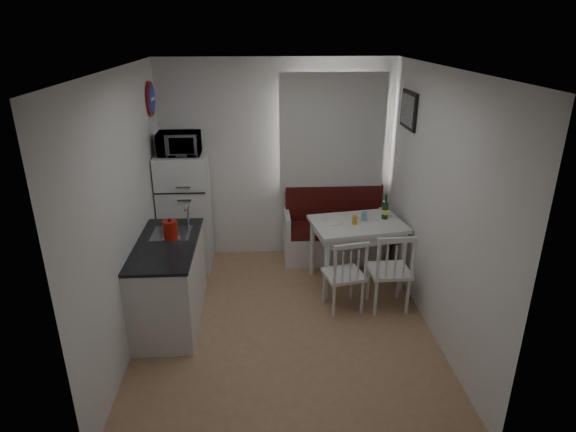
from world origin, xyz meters
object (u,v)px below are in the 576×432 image
object	(u,v)px
dining_table	(358,229)
microwave	(179,143)
fridge	(186,212)
wine_bottle	(385,207)
chair_left	(346,269)
kitchen_counter	(170,281)
bench	(334,236)
chair_right	(392,264)
kettle	(170,230)

from	to	relation	value
dining_table	microwave	world-z (taller)	microwave
fridge	wine_bottle	xyz separation A→B (m)	(2.43, -0.47, 0.19)
chair_left	dining_table	bearing A→B (deg)	57.38
kitchen_counter	bench	distance (m)	2.38
dining_table	chair_right	world-z (taller)	chair_right
kitchen_counter	fridge	size ratio (longest dim) A/B	0.88
kettle	chair_left	bearing A→B (deg)	-1.13
chair_right	bench	bearing A→B (deg)	105.23
chair_right	microwave	bearing A→B (deg)	151.50
kettle	wine_bottle	size ratio (longest dim) A/B	0.77
dining_table	chair_left	bearing A→B (deg)	-120.09
fridge	kettle	xyz separation A→B (m)	(0.03, -1.19, 0.26)
bench	kettle	size ratio (longest dim) A/B	5.81
chair_right	fridge	xyz separation A→B (m)	(-2.34, 1.24, 0.18)
bench	wine_bottle	world-z (taller)	wine_bottle
dining_table	microwave	bearing A→B (deg)	156.70
kitchen_counter	kettle	distance (m)	0.57
bench	fridge	world-z (taller)	fridge
dining_table	chair_right	xyz separation A→B (m)	(0.25, -0.67, -0.13)
kettle	microwave	bearing A→B (deg)	91.50
kitchen_counter	kettle	bearing A→B (deg)	45.87
chair_left	kettle	size ratio (longest dim) A/B	2.03
fridge	dining_table	bearing A→B (deg)	-15.27
bench	dining_table	distance (m)	0.80
kitchen_counter	microwave	xyz separation A→B (m)	(0.02, 1.19, 1.19)
chair_right	fridge	world-z (taller)	fridge
chair_left	wine_bottle	size ratio (longest dim) A/B	1.57
fridge	chair_left	bearing A→B (deg)	-33.76
kitchen_counter	chair_left	world-z (taller)	kitchen_counter
fridge	wine_bottle	distance (m)	2.48
chair_right	fridge	size ratio (longest dim) A/B	0.33
chair_left	chair_right	distance (m)	0.50
dining_table	fridge	xyz separation A→B (m)	(-2.09, 0.57, 0.05)
bench	microwave	size ratio (longest dim) A/B	2.75
kettle	wine_bottle	bearing A→B (deg)	16.76
kitchen_counter	wine_bottle	size ratio (longest dim) A/B	4.37
kettle	wine_bottle	world-z (taller)	kettle
chair_left	wine_bottle	bearing A→B (deg)	40.25
wine_bottle	dining_table	bearing A→B (deg)	-163.65
kitchen_counter	fridge	bearing A→B (deg)	89.10
microwave	chair_right	bearing A→B (deg)	-26.88
wine_bottle	kettle	bearing A→B (deg)	-163.24
fridge	microwave	bearing A→B (deg)	-90.00
kitchen_counter	fridge	xyz separation A→B (m)	(0.02, 1.24, 0.30)
microwave	kettle	size ratio (longest dim) A/B	2.12
fridge	microwave	world-z (taller)	microwave
dining_table	kettle	bearing A→B (deg)	-172.48
dining_table	fridge	bearing A→B (deg)	155.42
bench	kettle	distance (m)	2.41
bench	chair_right	bearing A→B (deg)	-73.16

